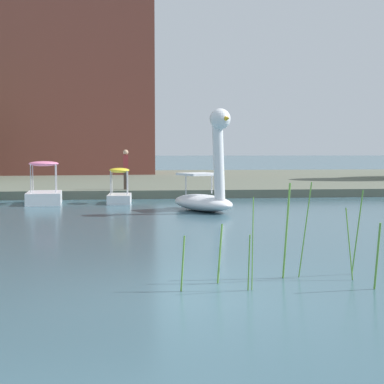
{
  "coord_description": "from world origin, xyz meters",
  "views": [
    {
      "loc": [
        -0.64,
        -8.06,
        2.07
      ],
      "look_at": [
        1.51,
        12.47,
        0.6
      ],
      "focal_mm": 53.18,
      "sensor_mm": 36.0,
      "label": 1
    }
  ],
  "objects_px": {
    "swan_boat": "(206,187)",
    "person_on_path": "(126,168)",
    "pedal_boat_yellow": "(119,193)",
    "pedal_boat_pink": "(44,192)"
  },
  "relations": [
    {
      "from": "swan_boat",
      "to": "person_on_path",
      "type": "distance_m",
      "value": 6.9
    },
    {
      "from": "pedal_boat_yellow",
      "to": "pedal_boat_pink",
      "type": "xyz_separation_m",
      "value": [
        -2.98,
        0.07,
        0.05
      ]
    },
    {
      "from": "swan_boat",
      "to": "pedal_boat_pink",
      "type": "distance_m",
      "value": 7.02
    },
    {
      "from": "pedal_boat_pink",
      "to": "person_on_path",
      "type": "relative_size",
      "value": 1.28
    },
    {
      "from": "pedal_boat_yellow",
      "to": "pedal_boat_pink",
      "type": "height_order",
      "value": "pedal_boat_pink"
    },
    {
      "from": "swan_boat",
      "to": "pedal_boat_pink",
      "type": "xyz_separation_m",
      "value": [
        -6.05,
        3.54,
        -0.36
      ]
    },
    {
      "from": "swan_boat",
      "to": "pedal_boat_yellow",
      "type": "height_order",
      "value": "swan_boat"
    },
    {
      "from": "pedal_boat_pink",
      "to": "swan_boat",
      "type": "bearing_deg",
      "value": -30.32
    },
    {
      "from": "pedal_boat_yellow",
      "to": "person_on_path",
      "type": "height_order",
      "value": "person_on_path"
    },
    {
      "from": "swan_boat",
      "to": "pedal_boat_pink",
      "type": "bearing_deg",
      "value": 149.68
    }
  ]
}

